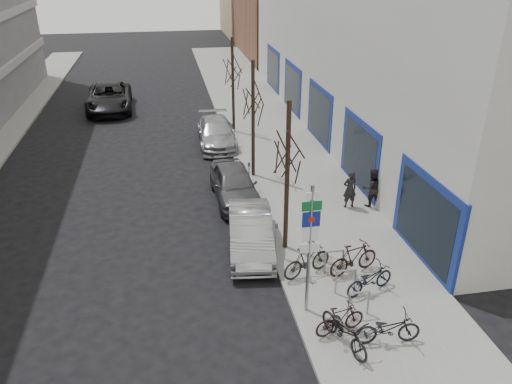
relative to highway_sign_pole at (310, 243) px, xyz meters
name	(u,v)px	position (x,y,z in m)	size (l,w,h in m)	color
ground	(225,323)	(-2.40, 0.01, -2.46)	(120.00, 120.00, 0.00)	black
sidewalk_east	(292,173)	(2.10, 10.01, -2.38)	(5.00, 70.00, 0.15)	slate
commercial_building	(477,40)	(14.60, 16.01, 2.54)	(20.00, 32.00, 10.00)	#B7B7B2
brick_building_far	(303,14)	(10.60, 40.01, 1.54)	(12.00, 14.00, 8.00)	brown
highway_sign_pole	(310,243)	(0.00, 0.00, 0.00)	(0.55, 0.10, 4.20)	gray
bike_rack	(346,278)	(1.40, 0.61, -1.80)	(0.66, 2.26, 0.83)	gray
tree_near	(288,142)	(0.20, 3.51, 1.65)	(1.80, 1.80, 5.50)	black
tree_mid	(253,92)	(0.20, 10.01, 1.65)	(1.80, 1.80, 5.50)	black
tree_far	(233,63)	(0.20, 16.51, 1.65)	(1.80, 1.80, 5.50)	black
meter_front	(276,236)	(-0.25, 3.01, -1.54)	(0.10, 0.08, 1.27)	gray
meter_mid	(249,173)	(-0.25, 8.51, -1.54)	(0.10, 0.08, 1.27)	gray
meter_back	(232,133)	(-0.25, 14.01, -1.54)	(0.10, 0.08, 1.27)	gray
bike_near_left	(345,328)	(0.59, -1.58, -1.73)	(0.58, 1.90, 1.16)	black
bike_near_right	(340,319)	(0.64, -1.10, -1.84)	(0.45, 1.53, 0.93)	black
bike_mid_curb	(370,277)	(2.14, 0.51, -1.77)	(0.53, 1.75, 1.07)	black
bike_mid_inner	(307,260)	(0.50, 1.73, -1.75)	(0.55, 1.84, 1.12)	black
bike_far_curb	(388,326)	(1.76, -1.69, -1.76)	(0.54, 1.79, 1.09)	black
bike_far_inner	(354,258)	(2.01, 1.57, -1.74)	(0.55, 1.86, 1.13)	black
parked_car_front	(251,232)	(-1.00, 3.79, -1.75)	(1.49, 4.28, 1.41)	#A1A1A6
parked_car_mid	(234,184)	(-1.00, 7.87, -1.71)	(1.76, 4.36, 1.49)	#4F4F54
parked_car_back	(217,133)	(-1.00, 14.75, -1.76)	(1.96, 4.83, 1.40)	#A5A5AA
lane_car	(109,97)	(-7.33, 22.87, -1.60)	(2.85, 6.18, 1.72)	black
pedestrian_near	(350,189)	(3.49, 6.07, -1.50)	(0.59, 0.39, 1.61)	black
pedestrian_far	(371,187)	(4.40, 6.02, -1.48)	(0.61, 0.41, 1.65)	black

